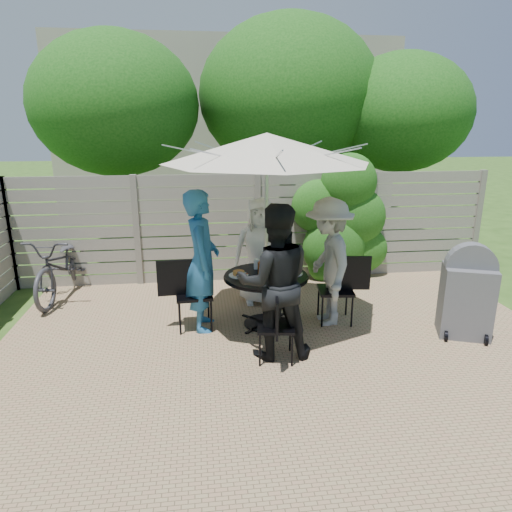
{
  "coord_description": "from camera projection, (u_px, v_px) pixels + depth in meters",
  "views": [
    {
      "loc": [
        -0.96,
        -4.5,
        2.65
      ],
      "look_at": [
        -0.23,
        1.32,
        0.92
      ],
      "focal_mm": 32.0,
      "sensor_mm": 36.0,
      "label": 1
    }
  ],
  "objects": [
    {
      "name": "glass_right",
      "position": [
        284.0,
        267.0,
        6.11
      ],
      "size": [
        0.07,
        0.07,
        0.14
      ],
      "primitive_type": "cylinder",
      "color": "silver",
      "rests_on": "patio_table"
    },
    {
      "name": "umbrella",
      "position": [
        267.0,
        148.0,
        5.54
      ],
      "size": [
        2.68,
        2.68,
        2.53
      ],
      "rotation": [
        0.0,
        0.0,
        -0.03
      ],
      "color": "silver",
      "rests_on": "ground"
    },
    {
      "name": "bicycle",
      "position": [
        63.0,
        265.0,
        7.11
      ],
      "size": [
        0.9,
        1.98,
        1.01
      ],
      "primitive_type": "imported",
      "rotation": [
        0.0,
        0.0,
        -0.12
      ],
      "color": "#333338",
      "rests_on": "ground"
    },
    {
      "name": "plate_extra",
      "position": [
        283.0,
        280.0,
        5.72
      ],
      "size": [
        0.24,
        0.24,
        0.06
      ],
      "color": "white",
      "rests_on": "patio_table"
    },
    {
      "name": "bbq_grill",
      "position": [
        467.0,
        295.0,
        5.74
      ],
      "size": [
        0.73,
        0.65,
        1.23
      ],
      "rotation": [
        0.0,
        0.0,
        -0.36
      ],
      "color": "#4F4F54",
      "rests_on": "ground"
    },
    {
      "name": "plate_left",
      "position": [
        239.0,
        274.0,
        5.96
      ],
      "size": [
        0.26,
        0.26,
        0.06
      ],
      "color": "white",
      "rests_on": "patio_table"
    },
    {
      "name": "chair_right",
      "position": [
        336.0,
        303.0,
        6.21
      ],
      "size": [
        0.71,
        0.51,
        0.95
      ],
      "rotation": [
        0.0,
        0.0,
        3.01
      ],
      "color": "black",
      "rests_on": "ground"
    },
    {
      "name": "syrup_jug",
      "position": [
        261.0,
        268.0,
        6.02
      ],
      "size": [
        0.09,
        0.09,
        0.16
      ],
      "primitive_type": "cylinder",
      "color": "#59280C",
      "rests_on": "patio_table"
    },
    {
      "name": "coffee_cup",
      "position": [
        271.0,
        265.0,
        6.2
      ],
      "size": [
        0.08,
        0.08,
        0.12
      ],
      "primitive_type": "cylinder",
      "color": "#C6B293",
      "rests_on": "patio_table"
    },
    {
      "name": "chair_left",
      "position": [
        193.0,
        308.0,
        6.03
      ],
      "size": [
        0.71,
        0.5,
        0.96
      ],
      "rotation": [
        0.0,
        0.0,
        6.35
      ],
      "color": "black",
      "rests_on": "ground"
    },
    {
      "name": "person_front",
      "position": [
        275.0,
        283.0,
        5.16
      ],
      "size": [
        0.9,
        0.71,
        1.82
      ],
      "primitive_type": "imported",
      "rotation": [
        0.0,
        0.0,
        3.11
      ],
      "color": "black",
      "rests_on": "ground"
    },
    {
      "name": "plate_front",
      "position": [
        269.0,
        282.0,
        5.65
      ],
      "size": [
        0.26,
        0.26,
        0.06
      ],
      "color": "white",
      "rests_on": "patio_table"
    },
    {
      "name": "person_back",
      "position": [
        259.0,
        252.0,
        6.77
      ],
      "size": [
        0.8,
        0.53,
        1.61
      ],
      "primitive_type": "imported",
      "rotation": [
        0.0,
        0.0,
        6.26
      ],
      "color": "white",
      "rests_on": "ground"
    },
    {
      "name": "person_left",
      "position": [
        202.0,
        261.0,
        5.86
      ],
      "size": [
        0.46,
        0.69,
        1.86
      ],
      "primitive_type": "imported",
      "rotation": [
        0.0,
        0.0,
        7.83
      ],
      "color": "#23629A",
      "rests_on": "ground"
    },
    {
      "name": "glass_back",
      "position": [
        256.0,
        264.0,
        6.22
      ],
      "size": [
        0.07,
        0.07,
        0.14
      ],
      "primitive_type": "cylinder",
      "color": "silver",
      "rests_on": "patio_table"
    },
    {
      "name": "person_right",
      "position": [
        328.0,
        262.0,
        6.04
      ],
      "size": [
        0.67,
        1.13,
        1.73
      ],
      "primitive_type": "imported",
      "rotation": [
        0.0,
        0.0,
        4.69
      ],
      "color": "#9D9D99",
      "rests_on": "ground"
    },
    {
      "name": "backyard_envelope",
      "position": [
        230.0,
        124.0,
        14.22
      ],
      "size": [
        60.0,
        60.0,
        5.0
      ],
      "color": "#294816",
      "rests_on": "ground"
    },
    {
      "name": "glass_front",
      "position": [
        277.0,
        276.0,
        5.74
      ],
      "size": [
        0.07,
        0.07,
        0.14
      ],
      "primitive_type": "cylinder",
      "color": "silver",
      "rests_on": "patio_table"
    },
    {
      "name": "patio_table",
      "position": [
        266.0,
        290.0,
        6.06
      ],
      "size": [
        1.13,
        1.13,
        0.72
      ],
      "rotation": [
        0.0,
        0.0,
        -0.03
      ],
      "color": "black",
      "rests_on": "ground"
    },
    {
      "name": "chair_back",
      "position": [
        258.0,
        283.0,
        7.05
      ],
      "size": [
        0.45,
        0.63,
        0.85
      ],
      "rotation": [
        0.0,
        0.0,
        4.61
      ],
      "color": "black",
      "rests_on": "ground"
    },
    {
      "name": "chair_front",
      "position": [
        276.0,
        340.0,
        5.21
      ],
      "size": [
        0.47,
        0.65,
        0.87
      ],
      "rotation": [
        0.0,
        0.0,
        1.44
      ],
      "color": "black",
      "rests_on": "ground"
    },
    {
      "name": "plate_back",
      "position": [
        263.0,
        265.0,
        6.34
      ],
      "size": [
        0.26,
        0.26,
        0.06
      ],
      "color": "white",
      "rests_on": "patio_table"
    },
    {
      "name": "plate_right",
      "position": [
        293.0,
        272.0,
        6.03
      ],
      "size": [
        0.26,
        0.26,
        0.06
      ],
      "color": "white",
      "rests_on": "patio_table"
    }
  ]
}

